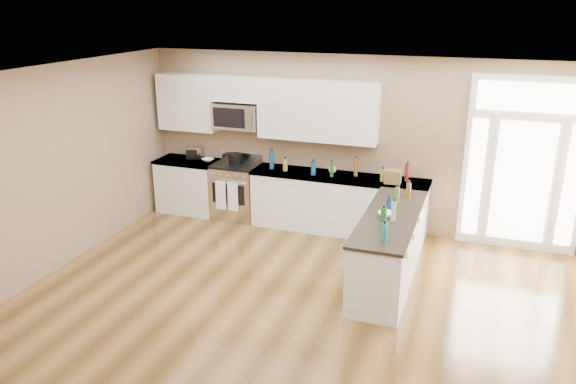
{
  "coord_description": "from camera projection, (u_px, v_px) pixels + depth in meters",
  "views": [
    {
      "loc": [
        1.95,
        -4.6,
        3.6
      ],
      "look_at": [
        -0.41,
        2.0,
        1.18
      ],
      "focal_mm": 35.0,
      "sensor_mm": 36.0,
      "label": 1
    }
  ],
  "objects": [
    {
      "name": "room_shell",
      "position": [
        258.0,
        209.0,
        5.33
      ],
      "size": [
        8.0,
        8.0,
        8.0
      ],
      "color": "#90765B",
      "rests_on": "ground"
    },
    {
      "name": "back_cabinet_right",
      "position": [
        338.0,
        205.0,
        9.08
      ],
      "size": [
        2.85,
        0.66,
        0.94
      ],
      "color": "white",
      "rests_on": "ground"
    },
    {
      "name": "bowl_left",
      "position": [
        208.0,
        160.0,
        9.7
      ],
      "size": [
        0.25,
        0.25,
        0.05
      ],
      "primitive_type": "imported",
      "rotation": [
        0.0,
        0.0,
        -0.38
      ],
      "color": "white",
      "rests_on": "back_cabinet_left"
    },
    {
      "name": "back_cabinet_left",
      "position": [
        190.0,
        187.0,
        9.95
      ],
      "size": [
        1.1,
        0.66,
        0.94
      ],
      "color": "white",
      "rests_on": "ground"
    },
    {
      "name": "microwave",
      "position": [
        237.0,
        116.0,
        9.32
      ],
      "size": [
        0.78,
        0.41,
        0.42
      ],
      "color": "silver",
      "rests_on": "room_shell"
    },
    {
      "name": "counter_bottles",
      "position": [
        353.0,
        183.0,
        8.15
      ],
      "size": [
        2.4,
        2.43,
        0.3
      ],
      "color": "#19591E",
      "rests_on": "back_cabinet_right"
    },
    {
      "name": "stockpot",
      "position": [
        235.0,
        158.0,
        9.55
      ],
      "size": [
        0.3,
        0.3,
        0.18
      ],
      "primitive_type": "cylinder",
      "rotation": [
        0.0,
        0.0,
        -0.37
      ],
      "color": "black",
      "rests_on": "kitchen_range"
    },
    {
      "name": "entry_door",
      "position": [
        524.0,
        165.0,
        8.17
      ],
      "size": [
        1.7,
        0.1,
        2.6
      ],
      "color": "white",
      "rests_on": "ground"
    },
    {
      "name": "upper_cabinet_left",
      "position": [
        188.0,
        102.0,
        9.59
      ],
      "size": [
        1.04,
        0.33,
        0.95
      ],
      "primitive_type": "cube",
      "color": "white",
      "rests_on": "room_shell"
    },
    {
      "name": "upper_cabinet_right",
      "position": [
        318.0,
        111.0,
        8.86
      ],
      "size": [
        1.94,
        0.33,
        0.95
      ],
      "primitive_type": "cube",
      "color": "white",
      "rests_on": "room_shell"
    },
    {
      "name": "bowl_peninsula",
      "position": [
        386.0,
        214.0,
        7.23
      ],
      "size": [
        0.24,
        0.24,
        0.06
      ],
      "primitive_type": "imported",
      "rotation": [
        0.0,
        0.0,
        -0.25
      ],
      "color": "white",
      "rests_on": "peninsula_cabinet"
    },
    {
      "name": "peninsula_cabinet",
      "position": [
        389.0,
        251.0,
        7.45
      ],
      "size": [
        0.69,
        2.32,
        0.94
      ],
      "color": "white",
      "rests_on": "ground"
    },
    {
      "name": "upper_cabinet_short",
      "position": [
        237.0,
        89.0,
        9.21
      ],
      "size": [
        0.82,
        0.33,
        0.4
      ],
      "primitive_type": "cube",
      "color": "white",
      "rests_on": "room_shell"
    },
    {
      "name": "ground",
      "position": [
        261.0,
        361.0,
        5.89
      ],
      "size": [
        8.0,
        8.0,
        0.0
      ],
      "primitive_type": "plane",
      "color": "#4F3616"
    },
    {
      "name": "toaster_oven",
      "position": [
        195.0,
        153.0,
        9.84
      ],
      "size": [
        0.3,
        0.26,
        0.21
      ],
      "primitive_type": "cube",
      "rotation": [
        0.0,
        0.0,
        0.32
      ],
      "color": "silver",
      "rests_on": "back_cabinet_left"
    },
    {
      "name": "cardboard_box",
      "position": [
        393.0,
        177.0,
        8.52
      ],
      "size": [
        0.26,
        0.19,
        0.2
      ],
      "primitive_type": "cube",
      "rotation": [
        0.0,
        0.0,
        0.05
      ],
      "color": "brown",
      "rests_on": "back_cabinet_right"
    },
    {
      "name": "kitchen_range",
      "position": [
        236.0,
        191.0,
        9.64
      ],
      "size": [
        0.76,
        0.68,
        1.08
      ],
      "color": "silver",
      "rests_on": "ground"
    },
    {
      "name": "cup_counter",
      "position": [
        332.0,
        170.0,
        9.04
      ],
      "size": [
        0.16,
        0.16,
        0.1
      ],
      "primitive_type": "imported",
      "rotation": [
        0.0,
        0.0,
        0.37
      ],
      "color": "white",
      "rests_on": "back_cabinet_right"
    }
  ]
}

